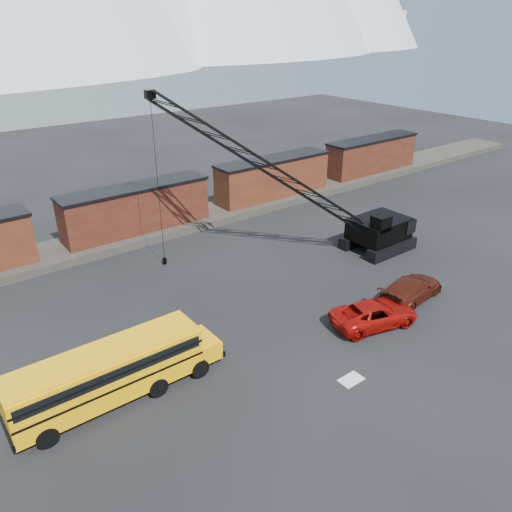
{
  "coord_description": "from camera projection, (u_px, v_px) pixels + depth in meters",
  "views": [
    {
      "loc": [
        -17.29,
        -18.4,
        18.41
      ],
      "look_at": [
        2.23,
        7.07,
        3.0
      ],
      "focal_mm": 35.0,
      "sensor_mm": 36.0,
      "label": 1
    }
  ],
  "objects": [
    {
      "name": "boxcar_mid",
      "position": [
        136.0,
        208.0,
        45.16
      ],
      "size": [
        13.7,
        3.1,
        4.17
      ],
      "color": "#522317",
      "rests_on": "gravel_berm"
    },
    {
      "name": "ground",
      "position": [
        297.0,
        349.0,
        30.62
      ],
      "size": [
        160.0,
        160.0,
        0.0
      ],
      "primitive_type": "plane",
      "color": "black",
      "rests_on": "ground"
    },
    {
      "name": "school_bus",
      "position": [
        114.0,
        371.0,
        25.91
      ],
      "size": [
        11.65,
        2.65,
        3.19
      ],
      "color": "#FFAD05",
      "rests_on": "ground"
    },
    {
      "name": "red_pickup",
      "position": [
        374.0,
        314.0,
        32.73
      ],
      "size": [
        6.41,
        4.12,
        1.64
      ],
      "primitive_type": "imported",
      "rotation": [
        0.0,
        0.0,
        1.32
      ],
      "color": "#980B07",
      "rests_on": "ground"
    },
    {
      "name": "gravel_berm",
      "position": [
        139.0,
        233.0,
        46.21
      ],
      "size": [
        120.0,
        5.0,
        0.7
      ],
      "primitive_type": "cube",
      "color": "#413D35",
      "rests_on": "ground"
    },
    {
      "name": "maroon_suv",
      "position": [
        411.0,
        289.0,
        35.67
      ],
      "size": [
        6.1,
        3.02,
        1.7
      ],
      "primitive_type": "imported",
      "rotation": [
        0.0,
        0.0,
        1.68
      ],
      "color": "#41140B",
      "rests_on": "ground"
    },
    {
      "name": "snow_patch",
      "position": [
        351.0,
        380.0,
        28.02
      ],
      "size": [
        1.4,
        0.9,
        0.02
      ],
      "primitive_type": "cube",
      "color": "silver",
      "rests_on": "ground"
    },
    {
      "name": "boxcar_east_near",
      "position": [
        273.0,
        177.0,
        53.93
      ],
      "size": [
        13.7,
        3.1,
        4.17
      ],
      "color": "#451D13",
      "rests_on": "gravel_berm"
    },
    {
      "name": "crawler_crane",
      "position": [
        268.0,
        168.0,
        38.69
      ],
      "size": [
        19.64,
        11.09,
        13.97
      ],
      "color": "black",
      "rests_on": "ground"
    },
    {
      "name": "boxcar_east_far",
      "position": [
        371.0,
        155.0,
        62.71
      ],
      "size": [
        13.7,
        3.1,
        4.17
      ],
      "color": "#522317",
      "rests_on": "gravel_berm"
    }
  ]
}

